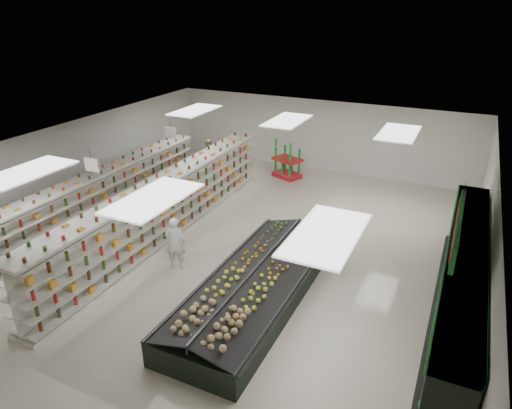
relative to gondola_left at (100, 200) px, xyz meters
The scene contains 16 objects.
floor 5.20m from the gondola_left, ahead, with size 16.00×16.00×0.00m, color beige.
ceiling 5.65m from the gondola_left, ahead, with size 14.00×16.00×0.02m, color white.
wall_back 10.04m from the gondola_left, 59.36° to the left, with size 14.00×0.02×3.20m, color white.
wall_front 9.01m from the gondola_left, 55.39° to the right, with size 14.00×0.02×3.20m, color white.
wall_left 2.14m from the gondola_left, 162.20° to the left, with size 0.02×16.00×3.20m, color white.
wall_right 12.14m from the gondola_left, ahead, with size 0.02×16.00×3.20m, color white.
produce_wall_case 11.67m from the gondola_left, ahead, with size 0.93×8.00×2.20m.
aisle_sign_near 2.70m from the gondola_left, 46.91° to the right, with size 0.52×0.06×0.75m.
aisle_sign_far 3.49m from the gondola_left, 63.51° to the left, with size 0.52×0.06×0.75m.
hortifruti_banner 11.52m from the gondola_left, ahead, with size 0.12×3.20×0.95m.
gondola_left is the anchor object (origin of this frame).
gondola_center 2.72m from the gondola_left, ahead, with size 1.04×11.74×2.03m.
produce_island 7.15m from the gondola_left, 15.01° to the right, with size 2.36×6.51×0.97m.
soda_endcap 8.15m from the gondola_left, 58.65° to the left, with size 1.44×1.23×1.56m.
shopper_main 4.35m from the gondola_left, 19.08° to the right, with size 0.59×0.39×1.61m, color white.
shopper_background 5.72m from the gondola_left, 78.84° to the left, with size 0.83×0.51×1.71m, color #967B5C.
Camera 1 is at (6.07, -11.45, 7.19)m, focal length 32.00 mm.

